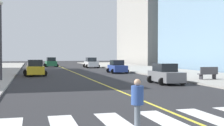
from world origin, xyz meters
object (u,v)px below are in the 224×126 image
car_gray_second (166,74)px  car_yellow_fifth (35,68)px  pedestrian_crossing (137,102)px  car_green_nearest (51,62)px  fire_hydrant (154,71)px  car_white_fourth (91,63)px  park_bench (208,73)px  car_blue_third (117,67)px  street_lamp (1,33)px

car_gray_second → car_yellow_fifth: bearing=-50.8°
pedestrian_crossing → car_yellow_fifth: bearing=-157.6°
car_green_nearest → fire_hydrant: 29.49m
car_gray_second → fire_hydrant: car_gray_second is taller
car_white_fourth → park_bench: bearing=99.1°
car_gray_second → car_blue_third: (0.15, 14.77, 0.01)m
car_yellow_fifth → street_lamp: bearing=-115.7°
car_yellow_fifth → street_lamp: size_ratio=0.59×
car_green_nearest → pedestrian_crossing: car_green_nearest is taller
car_green_nearest → park_bench: car_green_nearest is taller
car_green_nearest → fire_hydrant: car_green_nearest is taller
car_green_nearest → car_yellow_fifth: bearing=-100.3°
car_yellow_fifth → pedestrian_crossing: car_yellow_fifth is taller
park_bench → car_blue_third: bearing=18.4°
street_lamp → car_blue_third: bearing=35.2°
car_green_nearest → car_white_fourth: same height
car_green_nearest → car_blue_third: (7.02, -21.74, -0.09)m
car_white_fourth → fire_hydrant: size_ratio=4.69×
car_gray_second → street_lamp: bearing=-22.9°
car_green_nearest → car_blue_third: bearing=-74.7°
car_green_nearest → park_bench: (11.71, -35.08, -0.18)m
car_blue_third → fire_hydrant: size_ratio=4.24×
car_white_fourth → car_yellow_fifth: car_white_fourth is taller
car_white_fourth → car_yellow_fifth: size_ratio=1.01×
car_blue_third → pedestrian_crossing: car_blue_third is taller
fire_hydrant → car_blue_third: bearing=112.4°
park_bench → fire_hydrant: (-2.16, 7.18, -0.11)m
car_green_nearest → car_gray_second: size_ratio=1.14×
car_gray_second → park_bench: bearing=-163.9°
car_gray_second → pedestrian_crossing: car_gray_second is taller
car_white_fourth → street_lamp: (-13.08, -25.71, 3.41)m
car_gray_second → fire_hydrant: size_ratio=4.19×
car_gray_second → car_blue_third: size_ratio=0.99×
car_blue_third → street_lamp: bearing=35.5°
car_white_fourth → street_lamp: street_lamp is taller
car_blue_third → car_yellow_fifth: bearing=13.8°
car_green_nearest → car_gray_second: (6.87, -36.51, -0.09)m
car_blue_third → pedestrian_crossing: 29.37m
car_green_nearest → car_yellow_fifth: 24.43m
car_gray_second → fire_hydrant: (2.68, 8.62, -0.20)m
park_bench → pedestrian_crossing: bearing=140.0°
pedestrian_crossing → fire_hydrant: size_ratio=1.81×
car_yellow_fifth → car_blue_third: bearing=10.9°
car_yellow_fifth → fire_hydrant: (12.85, -3.69, -0.27)m
car_blue_third → park_bench: car_blue_third is taller
car_blue_third → car_white_fourth: 16.37m
car_yellow_fifth → pedestrian_crossing: 26.08m
street_lamp → park_bench: bearing=-12.5°
park_bench → car_green_nearest: bearing=17.5°
car_green_nearest → fire_hydrant: size_ratio=4.78×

